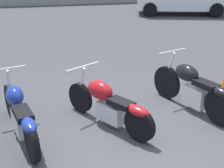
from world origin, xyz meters
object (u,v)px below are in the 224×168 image
motorcycle_slot_2 (193,89)px  traffic_cone_near (223,87)px  motorcycle_slot_0 (20,114)px  motorcycle_slot_1 (109,104)px

motorcycle_slot_2 → traffic_cone_near: (0.96, 0.49, -0.25)m
motorcycle_slot_0 → motorcycle_slot_1: 1.46m
traffic_cone_near → motorcycle_slot_1: bearing=-165.7°
motorcycle_slot_1 → motorcycle_slot_2: 1.68m
motorcycle_slot_2 → traffic_cone_near: bearing=7.7°
motorcycle_slot_0 → traffic_cone_near: bearing=-4.5°
motorcycle_slot_0 → motorcycle_slot_2: motorcycle_slot_2 is taller
motorcycle_slot_0 → traffic_cone_near: motorcycle_slot_0 is taller
motorcycle_slot_1 → motorcycle_slot_2: size_ratio=0.90×
traffic_cone_near → motorcycle_slot_2: bearing=-153.0°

